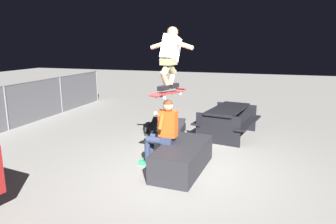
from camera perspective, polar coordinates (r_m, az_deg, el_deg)
The scene contains 7 objects.
ground_plane at distance 6.02m, azimuth 2.13°, elevation -10.60°, with size 40.00×40.00×0.00m, color gray.
ledge_box_main at distance 5.92m, azimuth 2.74°, elevation -8.41°, with size 1.66×0.74×0.50m, color #28282D.
person_sitting_on_ledge at distance 5.95m, azimuth -0.97°, elevation -3.25°, with size 0.59×0.76×1.33m.
skateboard at distance 5.72m, azimuth 0.10°, elevation 3.55°, with size 1.04×0.44×0.13m.
skater_airborne at distance 5.70m, azimuth 0.40°, elevation 10.47°, with size 0.64×0.88×1.12m.
kicker_ramp at distance 8.36m, azimuth -0.41°, elevation -3.37°, with size 0.99×1.03×0.42m.
picnic_table_back at distance 8.12m, azimuth 10.96°, elevation -0.95°, with size 1.92×1.63×0.75m.
Camera 1 is at (-5.33, -1.47, 2.37)m, focal length 33.04 mm.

